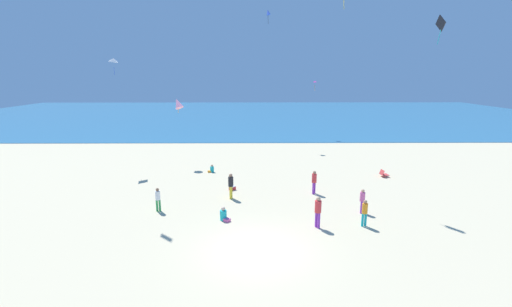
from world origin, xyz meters
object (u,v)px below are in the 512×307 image
object	(u,v)px
beach_chair_near_camera	(384,174)
person_1	(224,215)
person_5	(158,198)
kite_white	(114,60)
person_3	(314,181)
kite_magenta	(315,82)
kite_pink	(178,103)
person_6	(231,184)
person_0	(212,169)
person_2	(365,211)
kite_black	(441,24)
person_4	(362,199)
kite_blue	(268,12)
person_7	(318,210)
cooler_box	(232,188)

from	to	relation	value
beach_chair_near_camera	person_1	bearing A→B (deg)	-150.70
person_5	kite_white	xyz separation A→B (m)	(-5.83, 10.19, 8.14)
person_5	person_1	bearing A→B (deg)	-115.48
person_3	kite_magenta	distance (m)	22.81
kite_pink	person_6	bearing A→B (deg)	-60.38
person_0	person_2	size ratio (longest dim) A/B	0.44
kite_pink	kite_black	world-z (taller)	kite_black
beach_chair_near_camera	person_3	xyz separation A→B (m)	(-6.15, -3.88, 0.67)
person_6	kite_pink	xyz separation A→B (m)	(-5.03, 8.84, 4.44)
person_2	person_3	distance (m)	5.38
person_4	person_2	bearing A→B (deg)	107.67
beach_chair_near_camera	person_2	distance (m)	10.00
person_2	kite_white	world-z (taller)	kite_white
person_0	person_5	world-z (taller)	person_5
person_0	kite_black	xyz separation A→B (m)	(13.53, -7.62, 10.24)
person_6	kite_blue	world-z (taller)	kite_blue
person_1	person_4	xyz separation A→B (m)	(7.87, 0.95, 0.55)
person_7	kite_magenta	distance (m)	27.91
kite_white	kite_pink	bearing A→B (deg)	8.39
person_0	person_7	xyz separation A→B (m)	(6.74, -10.53, 0.75)
person_6	kite_white	distance (m)	15.13
person_3	person_6	distance (m)	5.56
person_2	person_5	world-z (taller)	person_2
cooler_box	kite_magenta	size ratio (longest dim) A/B	0.43
cooler_box	person_7	xyz separation A→B (m)	(4.79, -6.07, 0.85)
kite_blue	person_7	bearing A→B (deg)	-86.05
person_1	person_6	world-z (taller)	person_6
person_0	kite_magenta	xyz separation A→B (m)	(11.13, 16.38, 6.72)
person_5	person_7	distance (m)	9.18
person_0	kite_white	xyz separation A→B (m)	(-7.98, 1.97, 8.72)
person_3	cooler_box	bearing A→B (deg)	27.98
person_7	kite_magenta	size ratio (longest dim) A/B	1.44
person_7	kite_pink	xyz separation A→B (m)	(-9.80, 13.22, 4.41)
kite_magenta	person_1	bearing A→B (deg)	-109.82
person_5	person_3	bearing A→B (deg)	-79.79
person_0	kite_magenta	bearing A→B (deg)	-137.78
beach_chair_near_camera	person_2	world-z (taller)	person_2
beach_chair_near_camera	kite_white	xyz separation A→B (m)	(-21.59, 3.40, 8.71)
person_5	kite_pink	bearing A→B (deg)	-1.88
person_2	person_5	bearing A→B (deg)	-108.49
person_5	kite_pink	distance (m)	11.87
person_0	beach_chair_near_camera	bearing A→B (deg)	160.41
kite_magenta	kite_blue	world-z (taller)	kite_blue
beach_chair_near_camera	cooler_box	bearing A→B (deg)	-170.62
person_4	person_6	size ratio (longest dim) A/B	0.87
person_7	kite_black	world-z (taller)	kite_black
person_0	person_1	size ratio (longest dim) A/B	0.83
kite_blue	kite_magenta	bearing A→B (deg)	27.97
person_1	kite_black	bearing A→B (deg)	50.78
beach_chair_near_camera	person_4	bearing A→B (deg)	-124.08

